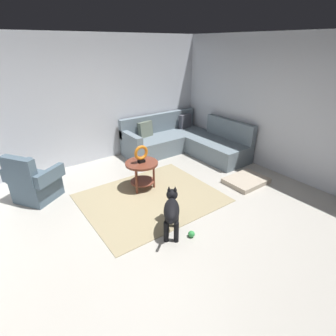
{
  "coord_description": "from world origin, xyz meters",
  "views": [
    {
      "loc": [
        -1.94,
        -2.69,
        2.5
      ],
      "look_at": [
        0.45,
        0.6,
        0.55
      ],
      "focal_mm": 27.98,
      "sensor_mm": 36.0,
      "label": 1
    }
  ],
  "objects_px": {
    "sectional_couch": "(184,142)",
    "dog_toy_ball": "(191,234)",
    "side_table": "(142,168)",
    "armchair": "(34,183)",
    "dog_bed_mat": "(246,181)",
    "dog": "(172,210)",
    "torus_sculpture": "(141,154)"
  },
  "relations": [
    {
      "from": "torus_sculpture",
      "to": "dog_bed_mat",
      "type": "xyz_separation_m",
      "value": [
        1.77,
        -1.01,
        -0.67
      ]
    },
    {
      "from": "sectional_couch",
      "to": "dog_toy_ball",
      "type": "bearing_deg",
      "value": -127.34
    },
    {
      "from": "sectional_couch",
      "to": "dog_bed_mat",
      "type": "xyz_separation_m",
      "value": [
        -0.01,
        -1.94,
        -0.24
      ]
    },
    {
      "from": "dog",
      "to": "torus_sculpture",
      "type": "bearing_deg",
      "value": 114.65
    },
    {
      "from": "dog_bed_mat",
      "to": "side_table",
      "type": "bearing_deg",
      "value": 150.18
    },
    {
      "from": "dog_toy_ball",
      "to": "side_table",
      "type": "bearing_deg",
      "value": 84.43
    },
    {
      "from": "side_table",
      "to": "dog_bed_mat",
      "type": "xyz_separation_m",
      "value": [
        1.77,
        -1.01,
        -0.37
      ]
    },
    {
      "from": "side_table",
      "to": "armchair",
      "type": "bearing_deg",
      "value": 155.96
    },
    {
      "from": "side_table",
      "to": "dog_bed_mat",
      "type": "bearing_deg",
      "value": -29.82
    },
    {
      "from": "sectional_couch",
      "to": "dog_bed_mat",
      "type": "relative_size",
      "value": 2.81
    },
    {
      "from": "sectional_couch",
      "to": "dog_toy_ball",
      "type": "xyz_separation_m",
      "value": [
        -1.93,
        -2.53,
        -0.24
      ]
    },
    {
      "from": "armchair",
      "to": "dog_toy_ball",
      "type": "relative_size",
      "value": 10.51
    },
    {
      "from": "armchair",
      "to": "torus_sculpture",
      "type": "bearing_deg",
      "value": 32.08
    },
    {
      "from": "torus_sculpture",
      "to": "side_table",
      "type": "bearing_deg",
      "value": 104.04
    },
    {
      "from": "dog",
      "to": "dog_toy_ball",
      "type": "relative_size",
      "value": 7.36
    },
    {
      "from": "sectional_couch",
      "to": "dog_bed_mat",
      "type": "distance_m",
      "value": 1.96
    },
    {
      "from": "sectional_couch",
      "to": "side_table",
      "type": "height_order",
      "value": "sectional_couch"
    },
    {
      "from": "armchair",
      "to": "dog",
      "type": "bearing_deg",
      "value": -0.5
    },
    {
      "from": "sectional_couch",
      "to": "dog",
      "type": "height_order",
      "value": "sectional_couch"
    },
    {
      "from": "armchair",
      "to": "dog_bed_mat",
      "type": "height_order",
      "value": "armchair"
    },
    {
      "from": "sectional_couch",
      "to": "dog_toy_ball",
      "type": "distance_m",
      "value": 3.19
    },
    {
      "from": "side_table",
      "to": "dog_bed_mat",
      "type": "height_order",
      "value": "side_table"
    },
    {
      "from": "sectional_couch",
      "to": "side_table",
      "type": "relative_size",
      "value": 3.75
    },
    {
      "from": "torus_sculpture",
      "to": "dog_bed_mat",
      "type": "distance_m",
      "value": 2.14
    },
    {
      "from": "armchair",
      "to": "side_table",
      "type": "relative_size",
      "value": 1.66
    },
    {
      "from": "sectional_couch",
      "to": "dog_toy_ball",
      "type": "height_order",
      "value": "sectional_couch"
    },
    {
      "from": "side_table",
      "to": "dog_bed_mat",
      "type": "distance_m",
      "value": 2.07
    },
    {
      "from": "armchair",
      "to": "dog_bed_mat",
      "type": "bearing_deg",
      "value": 29.06
    },
    {
      "from": "sectional_couch",
      "to": "dog",
      "type": "xyz_separation_m",
      "value": [
        -2.09,
        -2.27,
        0.09
      ]
    },
    {
      "from": "side_table",
      "to": "dog_bed_mat",
      "type": "relative_size",
      "value": 0.75
    },
    {
      "from": "dog",
      "to": "armchair",
      "type": "bearing_deg",
      "value": 161.42
    },
    {
      "from": "side_table",
      "to": "dog_toy_ball",
      "type": "bearing_deg",
      "value": -95.57
    }
  ]
}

